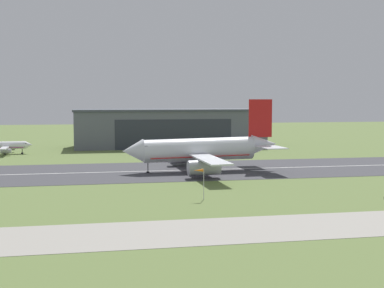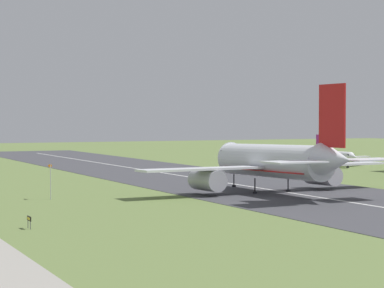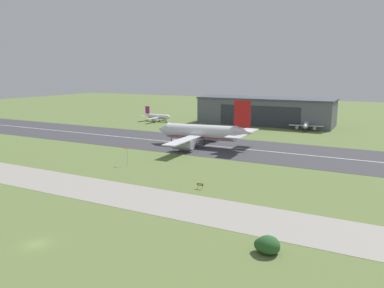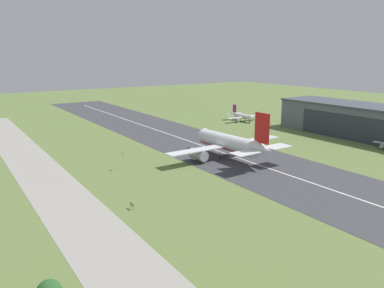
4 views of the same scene
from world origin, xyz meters
name	(u,v)px [view 2 (image 2 of 4)]	position (x,y,z in m)	size (l,w,h in m)	color
ground_plane	(53,215)	(0.00, 49.83, 0.00)	(687.77, 687.77, 0.00)	olive
runway_strip	(328,199)	(0.00, 99.65, 0.03)	(447.77, 41.80, 0.06)	#3D3D42
runway_centreline	(328,199)	(0.00, 99.65, 0.07)	(402.99, 0.70, 0.01)	silver
airplane_landing	(273,162)	(-13.24, 96.56, 5.91)	(44.35, 54.39, 20.10)	silver
airplane_parked_centre	(335,156)	(-73.86, 156.86, 3.15)	(19.81, 24.01, 9.45)	white
windsock_pole	(49,168)	(-22.09, 55.44, 5.49)	(2.11, 0.65, 6.23)	#B7B7BC
runway_sign	(29,219)	(12.24, 43.32, 1.22)	(1.78, 0.13, 1.62)	#4C4C51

